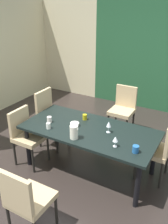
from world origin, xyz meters
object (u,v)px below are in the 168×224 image
chair_right_far (159,147)px  wine_glass_right (115,139)px  chair_head_near (26,199)px  chair_left_far (50,116)px  wine_glass_east (109,125)px  cup_west (136,149)px  chair_head_far (123,107)px  pitcher_north (74,132)px  dining_table (89,133)px  cup_near_window (49,119)px  chair_left_near (26,133)px  cup_corner (85,117)px  cup_near_shelf (48,126)px  serving_bowl_south (75,124)px

chair_right_far → wine_glass_right: chair_right_far is taller
chair_head_near → chair_left_far: bearing=119.5°
wine_glass_east → wine_glass_right: 0.38m
wine_glass_right → cup_west: 0.28m
chair_head_far → pitcher_north: bearing=88.4°
wine_glass_right → pitcher_north: size_ratio=0.76×
dining_table → cup_west: size_ratio=21.34×
chair_right_far → wine_glass_right: 0.78m
cup_near_window → cup_west: bearing=-5.0°
chair_left_near → chair_right_far: chair_right_far is taller
chair_left_far → cup_corner: bearing=83.7°
chair_right_far → wine_glass_east: bearing=111.1°
cup_near_shelf → cup_near_window: bearing=123.1°
cup_corner → pitcher_north: 0.59m
chair_head_near → cup_near_shelf: bearing=115.3°
chair_right_far → chair_head_near: chair_right_far is taller
chair_left_far → cup_west: (1.78, -0.56, 0.20)m
serving_bowl_south → chair_right_far: bearing=15.6°
chair_left_far → chair_right_far: bearing=90.0°
pitcher_north → chair_head_near: bearing=-87.5°
chair_right_far → pitcher_north: size_ratio=4.92×
chair_left_near → chair_head_far: (0.97, 1.72, 0.01)m
cup_west → wine_glass_east: bearing=150.0°
chair_head_far → wine_glass_right: 1.76m
chair_right_far → cup_near_window: bearing=105.0°
chair_left_near → pitcher_north: size_ratio=4.72×
wine_glass_right → cup_corner: (-0.73, 0.48, -0.06)m
wine_glass_east → cup_near_window: size_ratio=1.90×
chair_right_far → serving_bowl_south: bearing=105.6°
wine_glass_right → serving_bowl_south: bearing=163.7°
cup_corner → serving_bowl_south: bearing=-96.9°
dining_table → wine_glass_east: size_ratio=11.54×
chair_head_far → serving_bowl_south: 1.46m
cup_corner → wine_glass_right: bearing=-33.2°
serving_bowl_south → chair_head_near: bearing=-80.4°
chair_head_near → chair_head_far: bearing=89.9°
chair_left_near → wine_glass_right: bearing=92.7°
cup_corner → cup_west: size_ratio=0.95×
chair_right_far → chair_head_far: (-0.99, 1.09, -0.01)m
chair_right_far → cup_west: chair_right_far is taller
cup_corner → pitcher_north: pitcher_north is taller
chair_left_near → wine_glass_right: size_ratio=6.18×
chair_left_near → pitcher_north: pitcher_north is taller
chair_head_near → pitcher_north: size_ratio=4.79×
cup_near_shelf → cup_near_window: size_ratio=0.99×
chair_head_near → serving_bowl_south: 1.41m
chair_left_near → cup_near_window: size_ratio=10.08×
cup_near_shelf → pitcher_north: 0.48m
chair_head_far → chair_head_near: (-0.00, -2.81, -0.00)m
cup_near_window → cup_west: size_ratio=0.97×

